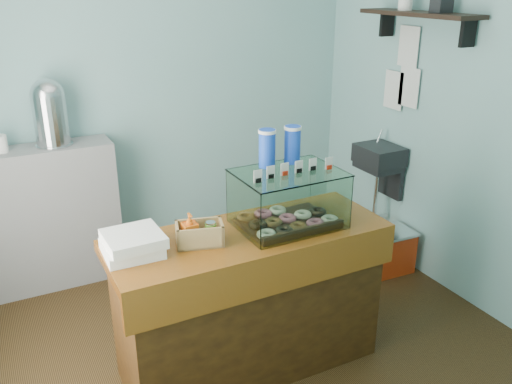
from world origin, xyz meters
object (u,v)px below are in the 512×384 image
red_cooler (387,251)px  coffee_urn (50,111)px  counter (250,300)px  display_case (286,195)px

red_cooler → coffee_urn: bearing=158.2°
counter → coffee_urn: coffee_urn is taller
counter → display_case: display_case is taller
counter → coffee_urn: 1.98m
counter → red_cooler: bearing=19.3°
red_cooler → display_case: bearing=-155.5°
coffee_urn → red_cooler: 2.79m
counter → coffee_urn: (-0.79, 1.58, 0.90)m
display_case → coffee_urn: coffee_urn is taller
counter → red_cooler: (1.51, 0.53, -0.28)m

